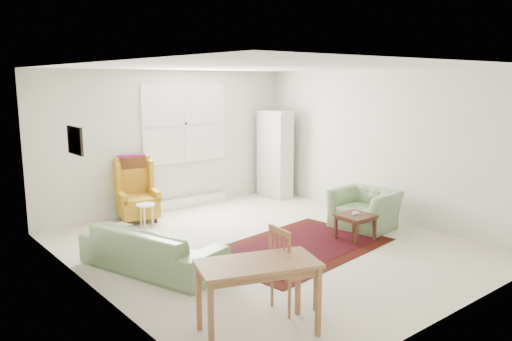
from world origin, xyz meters
TOP-DOWN VIEW (x-y plane):
  - room at (0.02, 0.21)m, footprint 5.04×5.54m
  - rug at (0.27, -0.31)m, footprint 2.75×1.96m
  - sofa at (-1.70, 0.24)m, footprint 1.27×2.02m
  - armchair at (1.77, -0.26)m, footprint 0.94×1.04m
  - wingback_chair at (-0.87, 2.35)m, footprint 0.74×0.77m
  - coffee_table at (1.16, -0.59)m, footprint 0.49×0.49m
  - stool at (-0.95, 1.92)m, footprint 0.34×0.34m
  - cabinet at (2.10, 2.28)m, footprint 0.41×0.71m
  - desk at (-1.70, -1.81)m, footprint 1.22×0.89m
  - desk_chair at (-1.09, -1.65)m, footprint 0.44×0.44m

SIDE VIEW (x-z plane):
  - rug at x=0.27m, z-range 0.00..0.03m
  - coffee_table at x=1.16m, z-range 0.00..0.39m
  - stool at x=-0.95m, z-range 0.00..0.40m
  - desk at x=-1.70m, z-range 0.00..0.70m
  - armchair at x=1.77m, z-range 0.00..0.73m
  - sofa at x=-1.70m, z-range 0.00..0.76m
  - desk_chair at x=-1.09m, z-range 0.00..0.89m
  - wingback_chair at x=-0.87m, z-range 0.00..1.09m
  - cabinet at x=2.10m, z-range 0.00..1.73m
  - room at x=0.02m, z-range 0.00..2.51m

